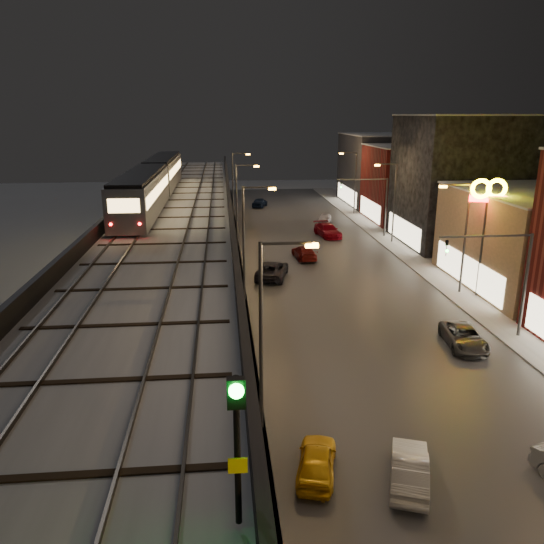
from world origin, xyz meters
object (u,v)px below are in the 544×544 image
car_mid_dark (304,253)px  car_onc_dark (464,338)px  car_taxi (317,462)px  car_far_white (260,203)px  subway_train (154,181)px  car_near_white (409,470)px  car_mid_silver (272,270)px  car_onc_white (328,231)px  car_onc_red (325,219)px  rail_signal (237,423)px

car_mid_dark → car_onc_dark: size_ratio=0.99×
car_mid_dark → car_onc_dark: bearing=102.5°
car_taxi → car_far_white: (2.35, 65.07, 0.09)m
subway_train → car_near_white: bearing=-68.1°
car_far_white → car_taxi: bearing=106.6°
subway_train → car_far_white: 35.79m
car_taxi → car_mid_silver: car_mid_silver is taller
car_mid_dark → car_onc_dark: (6.79, -21.95, -0.02)m
car_mid_dark → car_far_white: size_ratio=1.08×
car_mid_silver → car_mid_dark: size_ratio=1.15×
car_near_white → car_far_white: (-1.21, 65.94, 0.06)m
car_near_white → car_far_white: bearing=-69.9°
car_mid_dark → car_onc_white: size_ratio=0.88×
car_onc_white → subway_train: bearing=-159.5°
subway_train → car_mid_dark: size_ratio=7.04×
subway_train → car_mid_silver: subway_train is taller
car_onc_dark → car_mid_silver: bearing=131.0°
car_near_white → car_mid_silver: 28.16m
car_far_white → car_onc_white: car_onc_white is taller
car_mid_silver → car_far_white: size_ratio=1.25×
car_near_white → car_mid_silver: (-2.81, 28.02, 0.08)m
car_mid_dark → car_mid_silver: bearing=53.2°
car_onc_red → car_near_white: bearing=-78.8°
rail_signal → car_taxi: 13.23m
subway_train → car_taxi: size_ratio=8.73×
car_onc_white → car_onc_red: 8.30m
rail_signal → car_mid_silver: rail_signal is taller
subway_train → car_mid_silver: size_ratio=6.12×
car_mid_dark → subway_train: bearing=-0.6°
car_taxi → car_onc_dark: car_onc_dark is taller
car_mid_dark → car_onc_red: 18.88m
car_mid_silver → car_onc_dark: (10.63, -15.81, -0.09)m
rail_signal → car_near_white: bearing=52.2°
car_onc_dark → car_onc_white: car_onc_white is taller
car_taxi → car_onc_dark: size_ratio=0.80×
rail_signal → car_mid_silver: size_ratio=0.59×
car_mid_silver → car_mid_dark: car_mid_silver is taller
car_near_white → car_onc_dark: size_ratio=0.86×
rail_signal → car_taxi: rail_signal is taller
subway_train → rail_signal: 42.53m
car_taxi → car_onc_red: bearing=-87.2°
car_near_white → car_onc_white: car_onc_white is taller
car_taxi → car_onc_red: 52.32m
car_onc_white → car_far_white: bearing=97.0°
car_near_white → car_onc_dark: car_near_white is taller
rail_signal → car_near_white: rail_signal is taller
car_onc_white → car_onc_dark: bearing=-95.2°
rail_signal → car_onc_white: size_ratio=0.59×
car_near_white → car_onc_white: size_ratio=0.76×
subway_train → car_onc_red: size_ratio=8.57×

